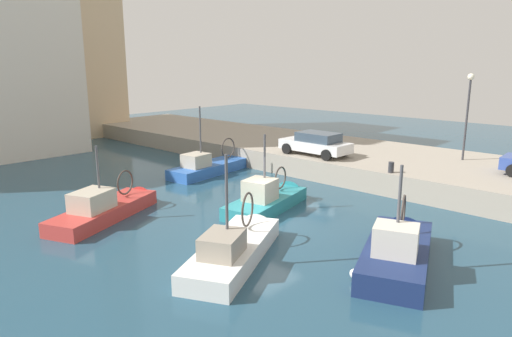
{
  "coord_description": "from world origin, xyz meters",
  "views": [
    {
      "loc": [
        -13.88,
        -12.28,
        6.68
      ],
      "look_at": [
        3.43,
        3.63,
        1.2
      ],
      "focal_mm": 32.37,
      "sensor_mm": 36.0,
      "label": 1
    }
  ],
  "objects_px": {
    "fishing_boat_white": "(237,254)",
    "parked_car_white": "(316,143)",
    "fishing_boat_teal": "(270,204)",
    "mooring_bollard_mid": "(391,167)",
    "quay_streetlamp": "(468,102)",
    "fishing_boat_navy": "(397,258)",
    "fishing_boat_red": "(109,213)",
    "fishing_boat_blue": "(215,170)"
  },
  "relations": [
    {
      "from": "fishing_boat_blue",
      "to": "fishing_boat_red",
      "type": "xyz_separation_m",
      "value": [
        -8.83,
        -2.82,
        0.03
      ]
    },
    {
      "from": "fishing_boat_blue",
      "to": "parked_car_white",
      "type": "distance_m",
      "value": 6.44
    },
    {
      "from": "fishing_boat_blue",
      "to": "quay_streetlamp",
      "type": "bearing_deg",
      "value": -55.54
    },
    {
      "from": "fishing_boat_teal",
      "to": "quay_streetlamp",
      "type": "distance_m",
      "value": 12.93
    },
    {
      "from": "fishing_boat_navy",
      "to": "quay_streetlamp",
      "type": "height_order",
      "value": "quay_streetlamp"
    },
    {
      "from": "fishing_boat_blue",
      "to": "fishing_boat_teal",
      "type": "bearing_deg",
      "value": -112.85
    },
    {
      "from": "fishing_boat_navy",
      "to": "fishing_boat_red",
      "type": "relative_size",
      "value": 1.0
    },
    {
      "from": "fishing_boat_navy",
      "to": "quay_streetlamp",
      "type": "distance_m",
      "value": 13.76
    },
    {
      "from": "parked_car_white",
      "to": "mooring_bollard_mid",
      "type": "distance_m",
      "value": 5.53
    },
    {
      "from": "fishing_boat_navy",
      "to": "mooring_bollard_mid",
      "type": "height_order",
      "value": "fishing_boat_navy"
    },
    {
      "from": "fishing_boat_blue",
      "to": "fishing_boat_white",
      "type": "xyz_separation_m",
      "value": [
        -8.08,
        -10.0,
        -0.01
      ]
    },
    {
      "from": "parked_car_white",
      "to": "mooring_bollard_mid",
      "type": "relative_size",
      "value": 7.83
    },
    {
      "from": "fishing_boat_red",
      "to": "fishing_boat_teal",
      "type": "distance_m",
      "value": 7.25
    },
    {
      "from": "fishing_boat_white",
      "to": "fishing_boat_navy",
      "type": "bearing_deg",
      "value": -51.46
    },
    {
      "from": "fishing_boat_blue",
      "to": "fishing_boat_red",
      "type": "bearing_deg",
      "value": -162.27
    },
    {
      "from": "fishing_boat_teal",
      "to": "mooring_bollard_mid",
      "type": "xyz_separation_m",
      "value": [
        5.57,
        -3.22,
        1.33
      ]
    },
    {
      "from": "fishing_boat_blue",
      "to": "parked_car_white",
      "type": "xyz_separation_m",
      "value": [
        3.66,
        -4.98,
        1.79
      ]
    },
    {
      "from": "fishing_boat_red",
      "to": "parked_car_white",
      "type": "bearing_deg",
      "value": -9.81
    },
    {
      "from": "fishing_boat_white",
      "to": "fishing_boat_teal",
      "type": "bearing_deg",
      "value": 29.23
    },
    {
      "from": "parked_car_white",
      "to": "mooring_bollard_mid",
      "type": "xyz_separation_m",
      "value": [
        -1.11,
        -5.4,
        -0.43
      ]
    },
    {
      "from": "fishing_boat_navy",
      "to": "fishing_boat_white",
      "type": "distance_m",
      "value": 5.52
    },
    {
      "from": "fishing_boat_teal",
      "to": "mooring_bollard_mid",
      "type": "height_order",
      "value": "fishing_boat_teal"
    },
    {
      "from": "fishing_boat_navy",
      "to": "fishing_boat_white",
      "type": "relative_size",
      "value": 0.99
    },
    {
      "from": "fishing_boat_navy",
      "to": "parked_car_white",
      "type": "bearing_deg",
      "value": 48.33
    },
    {
      "from": "fishing_boat_red",
      "to": "mooring_bollard_mid",
      "type": "xyz_separation_m",
      "value": [
        11.37,
        -7.56,
        1.33
      ]
    },
    {
      "from": "fishing_boat_red",
      "to": "mooring_bollard_mid",
      "type": "bearing_deg",
      "value": -33.62
    },
    {
      "from": "fishing_boat_red",
      "to": "parked_car_white",
      "type": "relative_size",
      "value": 1.51
    },
    {
      "from": "fishing_boat_white",
      "to": "parked_car_white",
      "type": "relative_size",
      "value": 1.53
    },
    {
      "from": "parked_car_white",
      "to": "quay_streetlamp",
      "type": "xyz_separation_m",
      "value": [
        4.54,
        -6.96,
        2.55
      ]
    },
    {
      "from": "mooring_bollard_mid",
      "to": "quay_streetlamp",
      "type": "bearing_deg",
      "value": -15.43
    },
    {
      "from": "parked_car_white",
      "to": "quay_streetlamp",
      "type": "distance_m",
      "value": 8.69
    },
    {
      "from": "fishing_boat_blue",
      "to": "fishing_boat_white",
      "type": "relative_size",
      "value": 1.04
    },
    {
      "from": "mooring_bollard_mid",
      "to": "quay_streetlamp",
      "type": "height_order",
      "value": "quay_streetlamp"
    },
    {
      "from": "fishing_boat_red",
      "to": "quay_streetlamp",
      "type": "height_order",
      "value": "quay_streetlamp"
    },
    {
      "from": "fishing_boat_teal",
      "to": "quay_streetlamp",
      "type": "relative_size",
      "value": 1.23
    },
    {
      "from": "fishing_boat_red",
      "to": "parked_car_white",
      "type": "xyz_separation_m",
      "value": [
        12.49,
        -2.16,
        1.76
      ]
    },
    {
      "from": "fishing_boat_white",
      "to": "fishing_boat_teal",
      "type": "height_order",
      "value": "fishing_boat_white"
    },
    {
      "from": "quay_streetlamp",
      "to": "fishing_boat_blue",
      "type": "bearing_deg",
      "value": 124.46
    },
    {
      "from": "fishing_boat_navy",
      "to": "fishing_boat_red",
      "type": "distance_m",
      "value": 12.23
    },
    {
      "from": "fishing_boat_blue",
      "to": "mooring_bollard_mid",
      "type": "xyz_separation_m",
      "value": [
        2.55,
        -10.38,
        1.36
      ]
    },
    {
      "from": "fishing_boat_blue",
      "to": "quay_streetlamp",
      "type": "distance_m",
      "value": 15.12
    },
    {
      "from": "parked_car_white",
      "to": "mooring_bollard_mid",
      "type": "bearing_deg",
      "value": -101.66
    }
  ]
}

